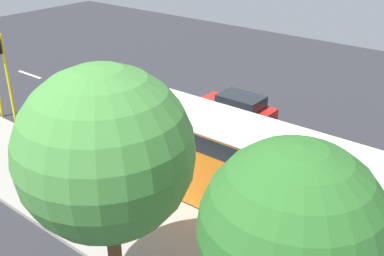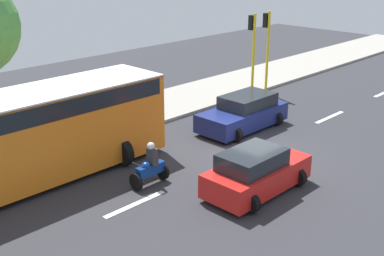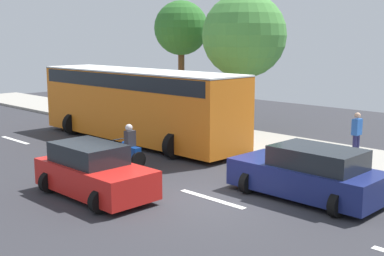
% 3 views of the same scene
% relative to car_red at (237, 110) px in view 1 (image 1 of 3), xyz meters
% --- Properties ---
extents(ground_plane, '(40.00, 60.00, 0.10)m').
position_rel_car_red_xyz_m(ground_plane, '(2.18, -2.64, -0.76)').
color(ground_plane, '#2D2D33').
extents(sidewalk, '(4.00, 60.00, 0.15)m').
position_rel_car_red_xyz_m(sidewalk, '(9.18, -2.64, -0.63)').
color(sidewalk, '#9E998E').
rests_on(sidewalk, ground).
extents(lane_stripe_far_north, '(0.20, 2.40, 0.01)m').
position_rel_car_red_xyz_m(lane_stripe_far_north, '(2.18, -14.64, -0.70)').
color(lane_stripe_far_north, white).
rests_on(lane_stripe_far_north, ground).
extents(lane_stripe_north, '(0.20, 2.40, 0.01)m').
position_rel_car_red_xyz_m(lane_stripe_north, '(2.18, -8.64, -0.70)').
color(lane_stripe_north, white).
rests_on(lane_stripe_north, ground).
extents(lane_stripe_mid, '(0.20, 2.40, 0.01)m').
position_rel_car_red_xyz_m(lane_stripe_mid, '(2.18, -2.64, -0.70)').
color(lane_stripe_mid, white).
rests_on(lane_stripe_mid, ground).
extents(lane_stripe_south, '(0.20, 2.40, 0.01)m').
position_rel_car_red_xyz_m(lane_stripe_south, '(2.18, 3.36, -0.70)').
color(lane_stripe_south, white).
rests_on(lane_stripe_south, ground).
extents(car_red, '(2.13, 3.88, 1.52)m').
position_rel_car_red_xyz_m(car_red, '(0.00, 0.00, 0.00)').
color(car_red, red).
rests_on(car_red, ground).
extents(car_dark_blue, '(2.29, 4.38, 1.52)m').
position_rel_car_red_xyz_m(car_dark_blue, '(4.19, -4.54, 0.00)').
color(car_dark_blue, navy).
rests_on(car_dark_blue, ground).
extents(city_bus, '(3.20, 11.00, 3.16)m').
position_rel_car_red_xyz_m(city_bus, '(5.94, 5.26, 1.14)').
color(city_bus, orange).
rests_on(city_bus, ground).
extents(motorcycle, '(0.60, 1.30, 1.53)m').
position_rel_car_red_xyz_m(motorcycle, '(2.91, 2.09, -0.07)').
color(motorcycle, black).
rests_on(motorcycle, ground).
extents(pedestrian_near_signal, '(0.40, 0.24, 1.69)m').
position_rel_car_red_xyz_m(pedestrian_near_signal, '(9.29, -3.39, 0.35)').
color(pedestrian_near_signal, '#1E1E4C').
rests_on(pedestrian_near_signal, sidewalk).
extents(traffic_light_corner, '(0.49, 0.24, 4.50)m').
position_rel_car_red_xyz_m(traffic_light_corner, '(7.02, -8.66, 2.22)').
color(traffic_light_corner, yellow).
rests_on(traffic_light_corner, ground).
extents(street_tree_south, '(3.06, 3.06, 6.63)m').
position_rel_car_red_xyz_m(street_tree_south, '(12.18, 8.91, 4.34)').
color(street_tree_south, brown).
rests_on(street_tree_south, ground).
extents(street_tree_north, '(4.18, 4.18, 6.75)m').
position_rel_car_red_xyz_m(street_tree_north, '(11.76, 4.02, 3.93)').
color(street_tree_north, brown).
rests_on(street_tree_north, ground).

